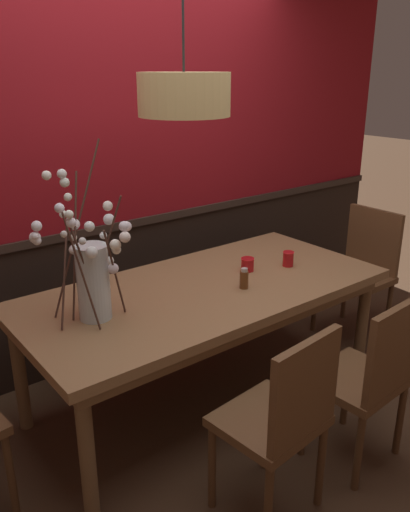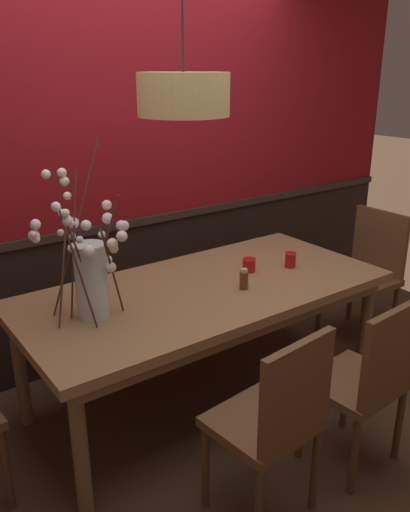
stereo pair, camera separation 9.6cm
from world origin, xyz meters
name	(u,v)px [view 1 (the left image)]	position (x,y,z in m)	size (l,w,h in m)	color
ground_plane	(205,397)	(0.00, 0.00, 0.00)	(24.00, 24.00, 0.00)	#4C3321
back_wall	(123,143)	(0.00, 0.85, 1.45)	(4.94, 0.14, 2.91)	black
dining_table	(205,299)	(0.00, 0.00, 0.66)	(2.09, 0.99, 0.74)	#997047
chair_near_side_right	(370,374)	(0.29, -0.92, 0.51)	(0.46, 0.41, 0.91)	brown
chair_near_side_left	(282,416)	(-0.29, -0.89, 0.52)	(0.46, 0.42, 0.92)	brown
chair_far_side_right	(166,262)	(0.36, 0.94, 0.53)	(0.45, 0.43, 0.95)	brown
chair_head_east_end	(362,266)	(1.45, -0.02, 0.52)	(0.42, 0.46, 0.94)	brown
chair_far_side_left	(86,289)	(-0.31, 0.89, 0.51)	(0.43, 0.45, 0.90)	brown
vase_with_blossoms	(92,274)	(-0.67, 0.03, 0.97)	(0.41, 0.45, 0.84)	silver
candle_holder_nearer_center	(288,259)	(0.60, -0.06, 0.79)	(0.07, 0.07, 0.09)	red
candle_holder_nearer_edge	(248,264)	(0.35, 0.03, 0.78)	(0.08, 0.08, 0.08)	red
condiment_bottle	(244,279)	(0.16, -0.15, 0.79)	(0.05, 0.05, 0.12)	brown
pendant_lamp	(184,94)	(-0.13, 0.00, 1.78)	(0.45, 0.45, 1.24)	tan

